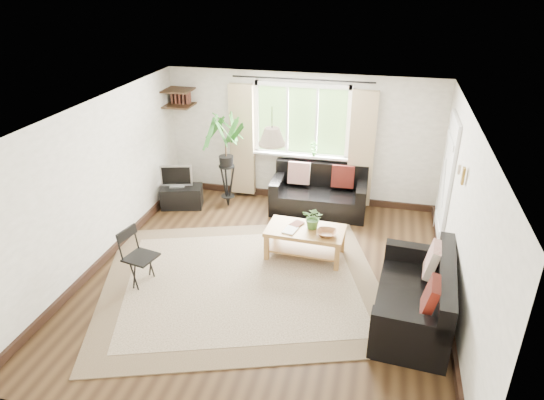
% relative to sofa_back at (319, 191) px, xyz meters
% --- Properties ---
extents(floor, '(5.50, 5.50, 0.00)m').
position_rel_sofa_back_xyz_m(floor, '(-0.43, -2.27, -0.40)').
color(floor, black).
rests_on(floor, ground).
extents(ceiling, '(5.50, 5.50, 0.00)m').
position_rel_sofa_back_xyz_m(ceiling, '(-0.43, -2.27, 2.00)').
color(ceiling, white).
rests_on(ceiling, floor).
extents(wall_back, '(5.00, 0.02, 2.40)m').
position_rel_sofa_back_xyz_m(wall_back, '(-0.43, 0.48, 0.80)').
color(wall_back, beige).
rests_on(wall_back, floor).
extents(wall_front, '(5.00, 0.02, 2.40)m').
position_rel_sofa_back_xyz_m(wall_front, '(-0.43, -5.02, 0.80)').
color(wall_front, beige).
rests_on(wall_front, floor).
extents(wall_left, '(0.02, 5.50, 2.40)m').
position_rel_sofa_back_xyz_m(wall_left, '(-2.93, -2.27, 0.80)').
color(wall_left, beige).
rests_on(wall_left, floor).
extents(wall_right, '(0.02, 5.50, 2.40)m').
position_rel_sofa_back_xyz_m(wall_right, '(2.07, -2.27, 0.80)').
color(wall_right, beige).
rests_on(wall_right, floor).
extents(rug, '(4.70, 4.36, 0.02)m').
position_rel_sofa_back_xyz_m(rug, '(-0.73, -2.46, -0.39)').
color(rug, beige).
rests_on(rug, floor).
extents(window, '(2.50, 0.16, 2.16)m').
position_rel_sofa_back_xyz_m(window, '(-0.43, 0.44, 1.15)').
color(window, white).
rests_on(window, wall_back).
extents(door, '(0.06, 0.96, 2.06)m').
position_rel_sofa_back_xyz_m(door, '(2.04, -0.57, 0.60)').
color(door, silver).
rests_on(door, wall_right).
extents(corner_shelf, '(0.50, 0.50, 0.34)m').
position_rel_sofa_back_xyz_m(corner_shelf, '(-2.68, 0.23, 1.49)').
color(corner_shelf, black).
rests_on(corner_shelf, wall_back).
extents(pendant_lamp, '(0.36, 0.36, 0.54)m').
position_rel_sofa_back_xyz_m(pendant_lamp, '(-0.43, -1.87, 1.65)').
color(pendant_lamp, beige).
rests_on(pendant_lamp, ceiling).
extents(wall_sconce, '(0.12, 0.12, 0.28)m').
position_rel_sofa_back_xyz_m(wall_sconce, '(2.00, -1.97, 1.34)').
color(wall_sconce, beige).
rests_on(wall_sconce, wall_right).
extents(sofa_back, '(1.71, 0.88, 0.79)m').
position_rel_sofa_back_xyz_m(sofa_back, '(0.00, 0.00, 0.00)').
color(sofa_back, black).
rests_on(sofa_back, floor).
extents(sofa_right, '(1.80, 1.00, 0.82)m').
position_rel_sofa_back_xyz_m(sofa_right, '(1.58, -2.74, 0.01)').
color(sofa_right, black).
rests_on(sofa_right, floor).
extents(coffee_table, '(1.20, 0.69, 0.48)m').
position_rel_sofa_back_xyz_m(coffee_table, '(0.02, -1.57, -0.16)').
color(coffee_table, olive).
rests_on(coffee_table, floor).
extents(table_plant, '(0.37, 0.34, 0.35)m').
position_rel_sofa_back_xyz_m(table_plant, '(0.13, -1.52, 0.26)').
color(table_plant, '#3C6A2A').
rests_on(table_plant, coffee_table).
extents(bowl, '(0.30, 0.30, 0.07)m').
position_rel_sofa_back_xyz_m(bowl, '(0.36, -1.69, 0.12)').
color(bowl, brown).
rests_on(bowl, coffee_table).
extents(book_a, '(0.23, 0.28, 0.02)m').
position_rel_sofa_back_xyz_m(book_a, '(-0.28, -1.66, 0.09)').
color(book_a, white).
rests_on(book_a, coffee_table).
extents(book_b, '(0.24, 0.26, 0.02)m').
position_rel_sofa_back_xyz_m(book_b, '(-0.20, -1.43, 0.09)').
color(book_b, brown).
rests_on(book_b, coffee_table).
extents(tv_stand, '(0.83, 0.60, 0.40)m').
position_rel_sofa_back_xyz_m(tv_stand, '(-2.50, -0.39, -0.20)').
color(tv_stand, black).
rests_on(tv_stand, floor).
extents(tv, '(0.60, 0.33, 0.44)m').
position_rel_sofa_back_xyz_m(tv, '(-2.57, -0.39, 0.22)').
color(tv, '#A5A5AA').
rests_on(tv, tv_stand).
extents(palm_stand, '(0.82, 0.82, 1.73)m').
position_rel_sofa_back_xyz_m(palm_stand, '(-1.68, -0.14, 0.47)').
color(palm_stand, black).
rests_on(palm_stand, floor).
extents(folding_chair, '(0.51, 0.51, 0.83)m').
position_rel_sofa_back_xyz_m(folding_chair, '(-2.06, -2.80, 0.02)').
color(folding_chair, black).
rests_on(folding_chair, floor).
extents(sill_plant, '(0.14, 0.10, 0.27)m').
position_rel_sofa_back_xyz_m(sill_plant, '(-0.18, 0.36, 0.67)').
color(sill_plant, '#2D6023').
rests_on(sill_plant, window).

